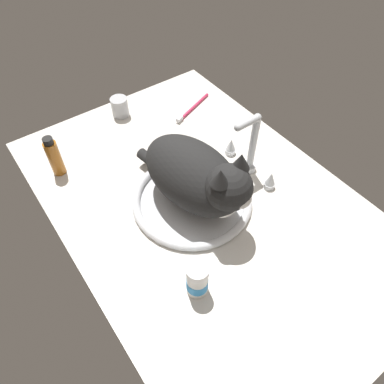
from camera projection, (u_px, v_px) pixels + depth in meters
The scene contains 8 objects.
countertop at pixel (204, 205), 101.35cm from camera, with size 110.73×73.52×3.00cm, color silver.
sink_basin at pixel (192, 199), 99.48cm from camera, with size 32.84×32.84×2.29cm.
faucet at pixel (250, 151), 101.95cm from camera, with size 20.31×9.66×20.28cm.
cat at pixel (199, 178), 90.47cm from camera, with size 39.25×21.60×21.42cm.
amber_bottle at pixel (54, 157), 102.80cm from camera, with size 3.71×3.71×12.97cm.
pill_bottle at pixel (197, 280), 80.11cm from camera, with size 5.07×5.07×9.75cm.
metal_jar at pixel (121, 106), 122.44cm from camera, with size 5.70×5.70×6.53cm.
toothbrush at pixel (192, 108), 126.16cm from camera, with size 7.69×18.04×1.70cm.
Camera 1 is at (48.82, -39.46, 81.22)cm, focal length 34.15 mm.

